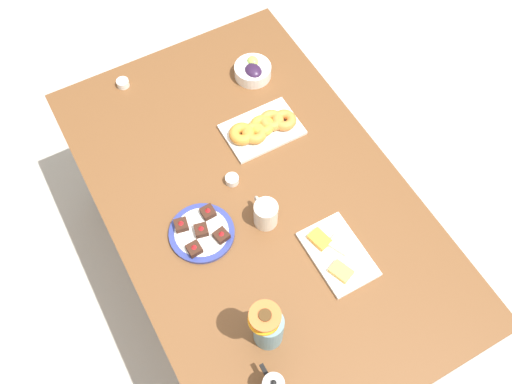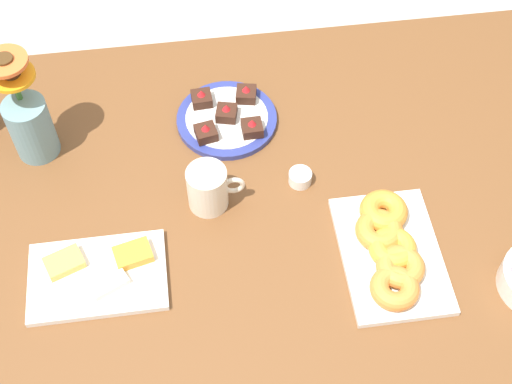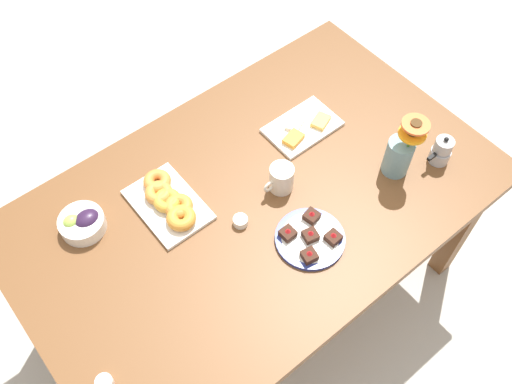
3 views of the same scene
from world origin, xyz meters
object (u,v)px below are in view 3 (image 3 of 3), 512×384
object	(u,v)px
dining_table	(256,212)
grape_bowl	(83,223)
moka_pot	(441,151)
cheese_platter	(302,127)
flower_vase	(400,154)
jam_cup_berry	(104,383)
coffee_mug	(281,178)
croissant_platter	(169,202)
dessert_plate	(310,238)
jam_cup_honey	(240,221)

from	to	relation	value
dining_table	grape_bowl	bearing A→B (deg)	-27.67
moka_pot	dining_table	bearing A→B (deg)	-24.65
cheese_platter	flower_vase	distance (m)	0.36
jam_cup_berry	flower_vase	xyz separation A→B (m)	(-1.14, -0.01, 0.07)
grape_bowl	cheese_platter	distance (m)	0.82
coffee_mug	jam_cup_berry	size ratio (longest dim) A/B	2.42
croissant_platter	flower_vase	distance (m)	0.78
dining_table	croissant_platter	xyz separation A→B (m)	(0.24, -0.16, 0.11)
cheese_platter	jam_cup_berry	size ratio (longest dim) A/B	5.42
coffee_mug	dessert_plate	distance (m)	0.22
coffee_mug	cheese_platter	world-z (taller)	coffee_mug
coffee_mug	dessert_plate	bearing A→B (deg)	74.28
dessert_plate	cheese_platter	bearing A→B (deg)	-128.65
croissant_platter	flower_vase	size ratio (longest dim) A/B	1.14
coffee_mug	jam_cup_honey	world-z (taller)	coffee_mug
jam_cup_berry	jam_cup_honey	bearing A→B (deg)	-164.29
dining_table	cheese_platter	xyz separation A→B (m)	(-0.32, -0.13, 0.10)
coffee_mug	flower_vase	distance (m)	0.40
dining_table	croissant_platter	world-z (taller)	croissant_platter
moka_pot	grape_bowl	bearing A→B (deg)	-26.04
coffee_mug	grape_bowl	distance (m)	0.65
cheese_platter	croissant_platter	world-z (taller)	croissant_platter
jam_cup_honey	dessert_plate	bearing A→B (deg)	125.62
dining_table	dessert_plate	xyz separation A→B (m)	(-0.03, 0.23, 0.10)
grape_bowl	dessert_plate	world-z (taller)	grape_bowl
jam_cup_honey	moka_pot	size ratio (longest dim) A/B	0.40
grape_bowl	croissant_platter	xyz separation A→B (m)	(-0.26, 0.10, -0.01)
jam_cup_honey	moka_pot	bearing A→B (deg)	161.64
coffee_mug	moka_pot	size ratio (longest dim) A/B	0.98
dining_table	jam_cup_berry	size ratio (longest dim) A/B	33.33
jam_cup_honey	jam_cup_berry	distance (m)	0.62
grape_bowl	jam_cup_honey	xyz separation A→B (m)	(-0.40, 0.30, -0.01)
croissant_platter	coffee_mug	bearing A→B (deg)	152.50
coffee_mug	croissant_platter	size ratio (longest dim) A/B	0.40
cheese_platter	moka_pot	size ratio (longest dim) A/B	2.18
grape_bowl	jam_cup_honey	world-z (taller)	grape_bowl
grape_bowl	cheese_platter	size ratio (longest dim) A/B	0.56
coffee_mug	jam_cup_berry	xyz separation A→B (m)	(0.79, 0.20, -0.04)
jam_cup_honey	cheese_platter	bearing A→B (deg)	-157.79
coffee_mug	jam_cup_honey	distance (m)	0.20
croissant_platter	jam_cup_honey	xyz separation A→B (m)	(-0.14, 0.20, -0.01)
moka_pot	jam_cup_honey	bearing A→B (deg)	-18.36
croissant_platter	cheese_platter	bearing A→B (deg)	176.95
grape_bowl	flower_vase	size ratio (longest dim) A/B	0.57
dining_table	jam_cup_berry	distance (m)	0.74
coffee_mug	moka_pot	bearing A→B (deg)	152.76
dining_table	croissant_platter	size ratio (longest dim) A/B	5.53
cheese_platter	flower_vase	world-z (taller)	flower_vase
cheese_platter	jam_cup_berry	bearing A→B (deg)	18.44
cheese_platter	croissant_platter	size ratio (longest dim) A/B	0.90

